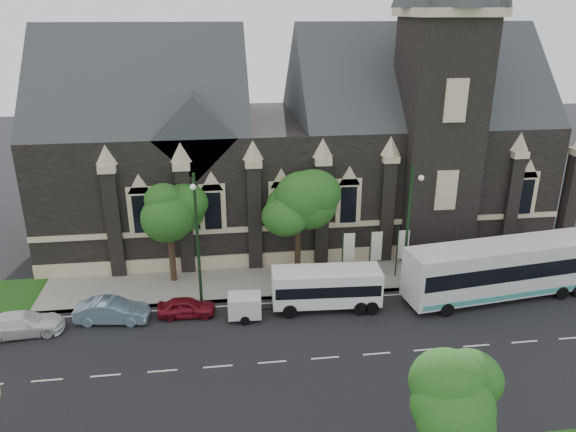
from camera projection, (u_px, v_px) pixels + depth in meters
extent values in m
plane|color=black|center=(272.00, 362.00, 30.34)|extent=(160.00, 160.00, 0.00)
cube|color=gray|center=(258.00, 282.00, 39.12)|extent=(80.00, 5.00, 0.15)
cube|color=black|center=(294.00, 175.00, 47.12)|extent=(40.00, 15.00, 10.00)
cube|color=#303338|center=(147.00, 120.00, 43.86)|extent=(16.00, 15.00, 15.00)
cube|color=#303338|center=(410.00, 114.00, 46.57)|extent=(20.00, 15.00, 15.00)
cube|color=#303338|center=(196.00, 131.00, 40.18)|extent=(6.00, 6.00, 6.00)
cube|color=black|center=(435.00, 141.00, 41.37)|extent=(5.50, 5.50, 18.00)
cube|color=#C5AE8E|center=(448.00, 12.00, 38.10)|extent=(6.20, 6.20, 0.60)
cube|color=#C5AE8E|center=(308.00, 226.00, 40.78)|extent=(40.00, 0.22, 0.40)
cube|color=#C5AE8E|center=(308.00, 258.00, 41.70)|extent=(40.00, 0.25, 1.20)
cube|color=black|center=(282.00, 208.00, 39.83)|extent=(1.20, 0.12, 2.80)
sphere|color=#1F4917|center=(454.00, 401.00, 20.69)|extent=(3.20, 3.20, 3.20)
sphere|color=#1F4917|center=(464.00, 377.00, 21.10)|extent=(2.40, 2.40, 2.40)
cylinder|color=black|center=(298.00, 250.00, 39.73)|extent=(0.44, 0.44, 3.96)
sphere|color=#1F4917|center=(298.00, 202.00, 38.43)|extent=(3.84, 3.84, 3.84)
sphere|color=#1F4917|center=(306.00, 189.00, 38.93)|extent=(2.88, 2.88, 2.88)
cylinder|color=black|center=(172.00, 257.00, 38.62)|extent=(0.44, 0.44, 3.96)
sphere|color=#1F4917|center=(168.00, 209.00, 37.35)|extent=(3.68, 3.68, 3.68)
sphere|color=#1F4917|center=(178.00, 196.00, 37.82)|extent=(2.76, 2.76, 2.76)
cylinder|color=black|center=(407.00, 229.00, 36.74)|extent=(0.20, 0.20, 9.00)
cylinder|color=black|center=(417.00, 173.00, 34.50)|extent=(0.10, 1.60, 0.10)
sphere|color=silver|center=(421.00, 178.00, 33.80)|extent=(0.36, 0.36, 0.36)
cylinder|color=black|center=(198.00, 240.00, 35.01)|extent=(0.20, 0.20, 9.00)
cylinder|color=black|center=(193.00, 181.00, 32.77)|extent=(0.10, 1.60, 0.10)
sphere|color=silver|center=(193.00, 187.00, 32.07)|extent=(0.36, 0.36, 0.36)
cylinder|color=black|center=(342.00, 256.00, 38.71)|extent=(0.10, 0.10, 4.00)
cube|color=white|center=(349.00, 248.00, 38.55)|extent=(0.80, 0.04, 2.20)
cylinder|color=black|center=(370.00, 254.00, 38.95)|extent=(0.10, 0.10, 4.00)
cube|color=white|center=(376.00, 246.00, 38.80)|extent=(0.80, 0.04, 2.20)
cylinder|color=black|center=(397.00, 253.00, 39.20)|extent=(0.10, 0.10, 4.00)
cube|color=white|center=(403.00, 245.00, 39.04)|extent=(0.80, 0.04, 2.20)
cube|color=silver|center=(501.00, 268.00, 36.50)|extent=(13.57, 4.45, 3.44)
cube|color=black|center=(502.00, 265.00, 36.42)|extent=(13.05, 4.42, 1.09)
cube|color=teal|center=(498.00, 287.00, 37.01)|extent=(13.05, 4.41, 0.35)
cylinder|color=black|center=(447.00, 310.00, 34.74)|extent=(0.93, 0.39, 0.90)
cylinder|color=black|center=(426.00, 290.00, 37.25)|extent=(0.93, 0.39, 0.90)
cylinder|color=black|center=(562.00, 293.00, 36.82)|extent=(0.93, 0.39, 0.90)
cylinder|color=black|center=(534.00, 275.00, 39.33)|extent=(0.93, 0.39, 0.90)
cylinder|color=black|center=(550.00, 273.00, 39.65)|extent=(0.93, 0.39, 0.90)
cube|color=white|center=(326.00, 286.00, 35.36)|extent=(7.14, 2.59, 2.26)
cube|color=black|center=(326.00, 285.00, 35.33)|extent=(6.86, 2.61, 0.76)
cylinder|color=black|center=(290.00, 311.00, 34.56)|extent=(0.91, 0.33, 0.90)
cylinder|color=black|center=(287.00, 294.00, 36.61)|extent=(0.91, 0.33, 0.90)
cylinder|color=black|center=(361.00, 309.00, 34.89)|extent=(0.91, 0.33, 0.90)
cylinder|color=black|center=(354.00, 292.00, 36.95)|extent=(0.91, 0.33, 0.90)
cylinder|color=black|center=(372.00, 308.00, 34.94)|extent=(0.91, 0.33, 0.90)
cylinder|color=black|center=(365.00, 292.00, 37.00)|extent=(0.91, 0.33, 0.90)
cube|color=silver|center=(245.00, 305.00, 34.35)|extent=(2.14, 1.65, 1.34)
cylinder|color=black|center=(245.00, 321.00, 33.85)|extent=(0.59, 0.24, 0.58)
cylinder|color=black|center=(245.00, 308.00, 35.29)|extent=(0.59, 0.24, 0.58)
cylinder|color=black|center=(266.00, 309.00, 34.57)|extent=(1.24, 0.15, 0.08)
imported|color=#7592A9|center=(112.00, 311.00, 34.07)|extent=(4.67, 2.10, 1.49)
imported|color=maroon|center=(187.00, 307.00, 34.73)|extent=(3.72, 1.64, 1.25)
imported|color=white|center=(22.00, 324.00, 32.77)|extent=(4.91, 2.35, 1.38)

